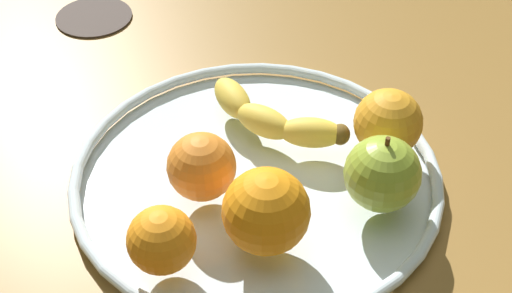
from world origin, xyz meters
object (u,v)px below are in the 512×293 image
at_px(banana, 272,118).
at_px(orange_center, 388,123).
at_px(apple, 382,174).
at_px(orange_back_left, 201,167).
at_px(orange_front_right, 162,240).
at_px(fruit_bowl, 256,175).
at_px(orange_front_left, 266,211).
at_px(ambient_coaster, 94,16).

height_order(banana, orange_center, orange_center).
bearing_deg(apple, orange_center, 114.37).
bearing_deg(banana, orange_back_left, -91.14).
bearing_deg(orange_center, apple, -65.63).
xyz_separation_m(apple, orange_front_right, (-0.11, -0.18, -0.01)).
bearing_deg(orange_center, fruit_bowl, -130.86).
xyz_separation_m(apple, orange_back_left, (-0.14, -0.09, -0.00)).
distance_m(orange_front_left, ambient_coaster, 0.47).
bearing_deg(orange_front_left, orange_front_right, -128.17).
relative_size(fruit_bowl, ambient_coaster, 3.68).
bearing_deg(orange_front_left, apple, 60.97).
distance_m(fruit_bowl, ambient_coaster, 0.38).
height_order(fruit_bowl, orange_center, orange_center).
bearing_deg(orange_front_right, fruit_bowl, 92.23).
height_order(fruit_bowl, banana, banana).
relative_size(orange_back_left, ambient_coaster, 0.65).
bearing_deg(fruit_bowl, ambient_coaster, 160.90).
distance_m(apple, orange_center, 0.08).
bearing_deg(apple, orange_front_right, -123.03).
xyz_separation_m(fruit_bowl, orange_front_right, (0.01, -0.14, 0.04)).
distance_m(fruit_bowl, orange_front_left, 0.11).
xyz_separation_m(orange_back_left, ambient_coaster, (-0.34, 0.18, -0.05)).
xyz_separation_m(orange_front_left, orange_front_right, (-0.06, -0.07, -0.01)).
distance_m(apple, orange_front_left, 0.12).
xyz_separation_m(fruit_bowl, orange_back_left, (-0.02, -0.06, 0.04)).
bearing_deg(fruit_bowl, orange_back_left, -112.10).
distance_m(fruit_bowl, orange_front_right, 0.15).
height_order(banana, orange_back_left, orange_back_left).
distance_m(orange_back_left, ambient_coaster, 0.38).
distance_m(banana, orange_back_left, 0.12).
bearing_deg(orange_front_left, fruit_bowl, 131.43).
relative_size(banana, orange_front_left, 2.26).
bearing_deg(fruit_bowl, apple, 15.16).
distance_m(banana, apple, 0.15).
relative_size(apple, orange_center, 1.15).
xyz_separation_m(fruit_bowl, ambient_coaster, (-0.36, 0.12, -0.01)).
height_order(fruit_bowl, orange_front_right, orange_front_right).
bearing_deg(orange_front_right, orange_back_left, 107.74).
bearing_deg(orange_front_right, ambient_coaster, 143.65).
relative_size(orange_front_right, ambient_coaster, 0.59).
xyz_separation_m(banana, orange_center, (0.11, 0.04, 0.02)).
distance_m(fruit_bowl, banana, 0.07).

